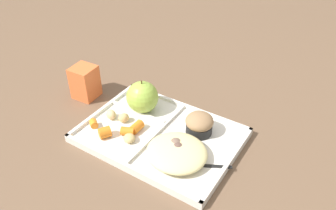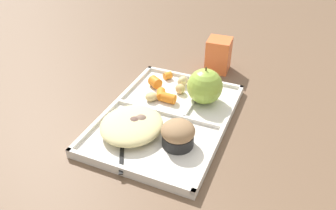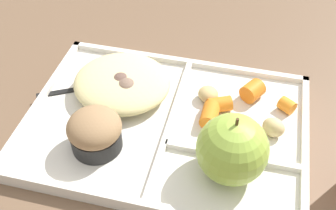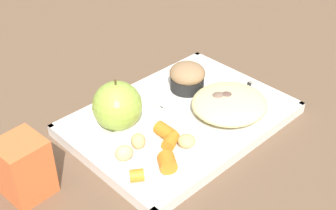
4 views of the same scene
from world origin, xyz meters
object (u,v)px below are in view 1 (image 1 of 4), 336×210
at_px(lunch_tray, 160,136).
at_px(bran_muffin, 199,124).
at_px(plastic_fork, 190,165).
at_px(green_apple, 142,97).
at_px(milk_carton, 85,82).

bearing_deg(lunch_tray, bran_muffin, 36.90).
xyz_separation_m(bran_muffin, plastic_fork, (0.04, -0.11, -0.03)).
bearing_deg(bran_muffin, plastic_fork, -71.12).
height_order(green_apple, bran_muffin, green_apple).
bearing_deg(milk_carton, lunch_tray, -11.50).
height_order(bran_muffin, milk_carton, milk_carton).
relative_size(bran_muffin, plastic_fork, 0.47).
bearing_deg(lunch_tray, green_apple, 147.87).
xyz_separation_m(lunch_tray, bran_muffin, (0.08, 0.06, 0.03)).
bearing_deg(plastic_fork, bran_muffin, 108.88).
bearing_deg(lunch_tray, plastic_fork, -23.55).
relative_size(lunch_tray, plastic_fork, 2.56).
bearing_deg(plastic_fork, milk_carton, 167.34).
bearing_deg(milk_carton, green_apple, 2.36).
xyz_separation_m(plastic_fork, milk_carton, (-0.40, 0.09, 0.03)).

